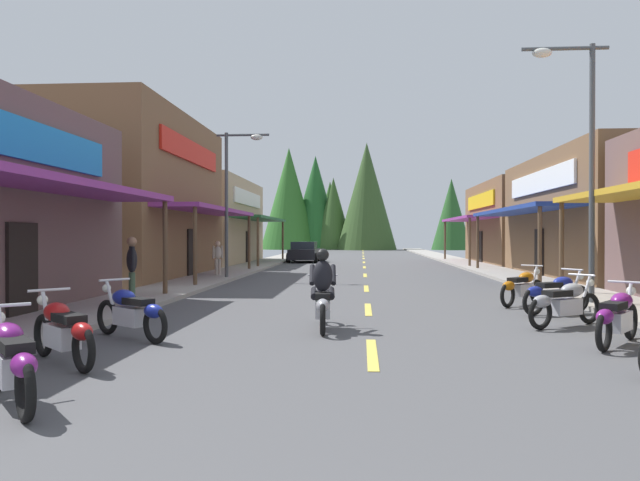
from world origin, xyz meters
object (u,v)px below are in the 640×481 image
at_px(streetlamp_left, 235,184).
at_px(streetlamp_right, 579,138).
at_px(motorcycle_parked_left_1, 63,330).
at_px(motorcycle_parked_right_2, 617,316).
at_px(rider_cruising_lead, 323,296).
at_px(pedestrian_browsing, 132,266).
at_px(motorcycle_parked_left_0, 11,360).
at_px(motorcycle_parked_right_4, 556,293).
at_px(motorcycle_parked_right_5, 522,287).
at_px(parked_car_curbside, 304,252).
at_px(pedestrian_by_shop, 218,256).
at_px(motorcycle_parked_left_2, 131,311).
at_px(motorcycle_parked_right_3, 565,302).

height_order(streetlamp_left, streetlamp_right, streetlamp_right).
bearing_deg(motorcycle_parked_left_1, streetlamp_right, -100.52).
relative_size(motorcycle_parked_right_2, rider_cruising_lead, 0.82).
height_order(streetlamp_left, pedestrian_browsing, streetlamp_left).
distance_m(motorcycle_parked_left_0, rider_cruising_lead, 6.08).
bearing_deg(rider_cruising_lead, motorcycle_parked_right_4, -66.98).
bearing_deg(motorcycle_parked_right_4, motorcycle_parked_right_5, 70.70).
height_order(motorcycle_parked_left_0, pedestrian_browsing, pedestrian_browsing).
bearing_deg(pedestrian_browsing, rider_cruising_lead, -58.75).
relative_size(motorcycle_parked_right_4, parked_car_curbside, 0.44).
xyz_separation_m(motorcycle_parked_right_5, pedestrian_browsing, (-9.89, -1.32, 0.56)).
relative_size(motorcycle_parked_right_4, pedestrian_by_shop, 1.19).
xyz_separation_m(motorcycle_parked_right_5, parked_car_curbside, (-8.08, 24.54, 0.20)).
height_order(streetlamp_right, motorcycle_parked_right_4, streetlamp_right).
bearing_deg(pedestrian_by_shop, streetlamp_right, -2.97).
height_order(motorcycle_parked_left_0, motorcycle_parked_left_2, same).
distance_m(streetlamp_right, pedestrian_by_shop, 15.54).
relative_size(pedestrian_by_shop, parked_car_curbside, 0.37).
bearing_deg(motorcycle_parked_right_2, pedestrian_browsing, 104.68).
relative_size(motorcycle_parked_left_1, parked_car_curbside, 0.38).
distance_m(motorcycle_parked_right_5, motorcycle_parked_left_1, 11.32).
relative_size(motorcycle_parked_left_0, motorcycle_parked_left_1, 1.01).
xyz_separation_m(motorcycle_parked_left_0, motorcycle_parked_left_2, (-0.29, 4.00, 0.00)).
distance_m(motorcycle_parked_right_3, rider_cruising_lead, 4.83).
bearing_deg(pedestrian_by_shop, motorcycle_parked_left_1, -46.92).
distance_m(motorcycle_parked_right_4, rider_cruising_lead, 5.88).
relative_size(motorcycle_parked_right_5, rider_cruising_lead, 0.76).
distance_m(streetlamp_left, motorcycle_parked_left_0, 18.09).
xyz_separation_m(pedestrian_by_shop, parked_car_curbside, (2.28, 15.14, -0.23)).
bearing_deg(streetlamp_right, motorcycle_parked_left_1, -142.63).
bearing_deg(streetlamp_right, motorcycle_parked_left_0, -134.67).
bearing_deg(pedestrian_by_shop, motorcycle_parked_right_2, -18.87).
bearing_deg(motorcycle_parked_left_0, pedestrian_browsing, -27.91).
distance_m(motorcycle_parked_left_2, pedestrian_by_shop, 15.14).
bearing_deg(motorcycle_parked_right_3, motorcycle_parked_right_2, -119.31).
bearing_deg(motorcycle_parked_right_3, parked_car_curbside, 71.23).
distance_m(streetlamp_left, pedestrian_browsing, 9.88).
bearing_deg(motorcycle_parked_right_3, motorcycle_parked_right_5, 53.38).
bearing_deg(motorcycle_parked_right_2, motorcycle_parked_left_0, 154.59).
bearing_deg(motorcycle_parked_left_1, rider_cruising_lead, -93.82).
height_order(streetlamp_left, rider_cruising_lead, streetlamp_left).
distance_m(streetlamp_left, pedestrian_by_shop, 3.45).
bearing_deg(motorcycle_parked_left_1, motorcycle_parked_right_2, -124.31).
bearing_deg(motorcycle_parked_left_0, motorcycle_parked_right_5, -80.92).
relative_size(streetlamp_right, motorcycle_parked_right_4, 3.54).
bearing_deg(streetlamp_right, pedestrian_browsing, -174.37).
height_order(streetlamp_right, motorcycle_parked_left_0, streetlamp_right).
bearing_deg(motorcycle_parked_right_5, streetlamp_left, 92.09).
distance_m(streetlamp_right, pedestrian_browsing, 11.77).
xyz_separation_m(streetlamp_right, pedestrian_by_shop, (-11.73, 9.61, -3.40)).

